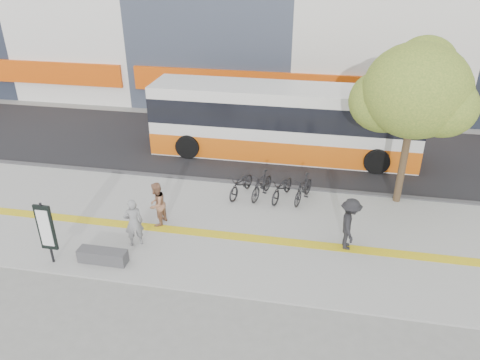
% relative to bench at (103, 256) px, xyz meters
% --- Properties ---
extents(ground, '(120.00, 120.00, 0.00)m').
position_rel_bench_xyz_m(ground, '(2.60, 1.20, -0.30)').
color(ground, slate).
rests_on(ground, ground).
extents(sidewalk, '(40.00, 7.00, 0.08)m').
position_rel_bench_xyz_m(sidewalk, '(2.60, 2.70, -0.27)').
color(sidewalk, slate).
rests_on(sidewalk, ground).
extents(tactile_strip, '(40.00, 0.45, 0.01)m').
position_rel_bench_xyz_m(tactile_strip, '(2.60, 2.20, -0.22)').
color(tactile_strip, gold).
rests_on(tactile_strip, sidewalk).
extents(street, '(40.00, 8.00, 0.06)m').
position_rel_bench_xyz_m(street, '(2.60, 10.20, -0.28)').
color(street, black).
rests_on(street, ground).
extents(curb, '(40.00, 0.25, 0.14)m').
position_rel_bench_xyz_m(curb, '(2.60, 6.20, -0.23)').
color(curb, '#3E3D40').
rests_on(curb, ground).
extents(bench, '(1.60, 0.45, 0.45)m').
position_rel_bench_xyz_m(bench, '(0.00, 0.00, 0.00)').
color(bench, '#3E3D40').
rests_on(bench, sidewalk).
extents(signboard, '(0.55, 0.10, 2.20)m').
position_rel_bench_xyz_m(signboard, '(-1.60, -0.31, 1.06)').
color(signboard, black).
rests_on(signboard, sidewalk).
extents(street_tree, '(4.40, 3.80, 6.31)m').
position_rel_bench_xyz_m(street_tree, '(9.78, 6.02, 4.21)').
color(street_tree, '#39291A').
rests_on(street_tree, sidewalk).
extents(bus, '(12.56, 2.98, 3.34)m').
position_rel_bench_xyz_m(bus, '(4.76, 9.70, 1.33)').
color(bus, silver).
rests_on(bus, street).
extents(bicycle_row, '(3.63, 2.00, 1.10)m').
position_rel_bench_xyz_m(bicycle_row, '(4.80, 5.20, 0.29)').
color(bicycle_row, black).
rests_on(bicycle_row, sidewalk).
extents(seated_woman, '(0.76, 0.68, 1.74)m').
position_rel_bench_xyz_m(seated_woman, '(0.66, 1.13, 0.65)').
color(seated_woman, black).
rests_on(seated_woman, sidewalk).
extents(pedestrian_tan, '(0.76, 0.90, 1.67)m').
position_rel_bench_xyz_m(pedestrian_tan, '(0.98, 2.48, 0.61)').
color(pedestrian_tan, '#916246').
rests_on(pedestrian_tan, sidewalk).
extents(pedestrian_dark, '(0.73, 1.22, 1.86)m').
position_rel_bench_xyz_m(pedestrian_dark, '(7.78, 2.28, 0.70)').
color(pedestrian_dark, black).
rests_on(pedestrian_dark, sidewalk).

